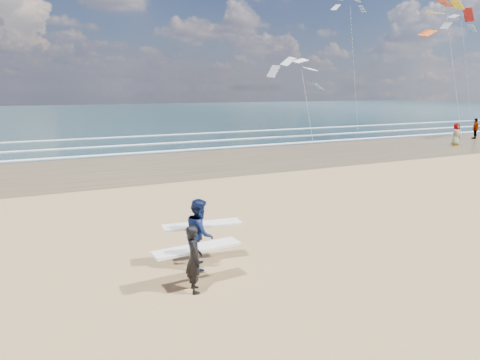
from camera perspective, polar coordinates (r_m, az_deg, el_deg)
wet_sand_strip at (r=36.33m, az=16.26°, el=4.13°), size 220.00×12.00×0.01m
ocean at (r=84.55m, az=-8.80°, el=8.82°), size 220.00×100.00×0.02m
foam_breakers at (r=44.34m, az=7.63°, el=5.95°), size 220.00×11.70×0.05m
surfer_near at (r=10.42m, az=-6.08°, el=-10.17°), size 2.23×1.01×1.65m
surfer_far at (r=11.71m, az=-5.34°, el=-7.00°), size 2.25×1.31×1.91m
beachgoer_0 at (r=40.67m, az=26.85°, el=5.46°), size 0.98×0.69×1.89m
beachgoer_1 at (r=46.91m, az=28.89°, el=6.02°), size 1.22×0.73×1.95m
kite_0 at (r=42.68m, az=26.39°, el=14.64°), size 6.35×4.80×13.30m
kite_1 at (r=41.42m, az=8.58°, el=12.15°), size 6.16×4.78×8.52m
kite_2 at (r=58.90m, az=27.86°, el=13.73°), size 5.43×4.70×14.52m
kite_5 at (r=54.46m, az=14.85°, el=15.70°), size 4.76×4.62×16.43m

